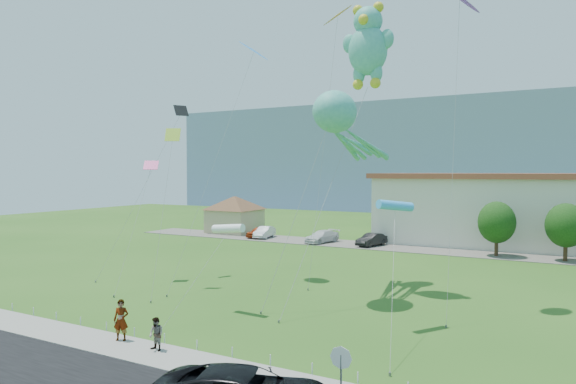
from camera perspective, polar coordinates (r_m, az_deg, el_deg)
The scene contains 25 objects.
ground at distance 27.05m, azimuth -10.00°, elevation -15.81°, with size 160.00×160.00×0.00m, color #295518.
sidewalk at distance 25.06m, azimuth -14.12°, elevation -17.20°, with size 80.00×2.50×0.10m, color gray.
parking_strip at distance 57.96m, azimuth 12.31°, elevation -6.07°, with size 70.00×6.00×0.06m, color #59544C.
hill_ridge at distance 141.02m, azimuth 22.18°, elevation 3.77°, with size 160.00×50.00×25.00m, color gray.
pavilion at distance 70.76m, azimuth -5.94°, elevation -2.09°, with size 9.20×9.20×5.00m.
stop_sign at distance 18.36m, azimuth 5.91°, elevation -18.51°, with size 0.80×0.07×2.50m.
rope_fence at distance 26.02m, azimuth -11.86°, elevation -15.98°, with size 26.05×0.05×0.50m.
tree_near at distance 54.61m, azimuth 22.18°, elevation -3.15°, with size 3.60×3.60×5.47m.
tree_mid at distance 54.27m, azimuth 28.49°, elevation -3.29°, with size 3.60×3.60×5.47m.
pedestrian_left at distance 27.16m, azimuth -18.06°, elevation -13.37°, with size 0.73×0.48×2.01m, color gray.
pedestrian_right at distance 25.33m, azimuth -14.44°, elevation -15.05°, with size 0.75×0.58×1.54m, color gray.
parked_car_red at distance 65.20m, azimuth -3.19°, elevation -4.45°, with size 1.64×4.08×1.39m, color #B53B16.
parked_car_silver at distance 64.85m, azimuth -2.63°, elevation -4.47°, with size 1.50×4.31×1.42m, color silver.
parked_car_white at distance 60.58m, azimuth 3.79°, elevation -4.95°, with size 1.99×4.90×1.42m, color silver.
parked_car_black at distance 58.50m, azimuth 9.26°, elevation -5.24°, with size 1.49×4.27×1.41m, color black.
octopus_kite at distance 34.65m, azimuth 5.99°, elevation 7.52°, with size 3.82×11.69×13.62m.
teddy_bear_kite at distance 37.95m, azimuth 8.85°, elevation 15.93°, with size 3.76×11.55×20.19m.
small_kite_black at distance 42.85m, azimuth -12.87°, elevation 6.65°, with size 4.05×6.70×13.81m.
small_kite_white at distance 30.75m, azimuth -6.70°, elevation -4.11°, with size 1.16×6.13×5.44m.
small_kite_orange at distance 41.85m, azimuth 5.46°, elevation 18.33°, with size 1.80×5.67×21.20m.
small_kite_blue at distance 42.11m, azimuth -4.06°, elevation 14.87°, with size 2.19×9.64×18.72m.
small_kite_cyan at distance 28.19m, azimuth 11.81°, elevation -1.60°, with size 2.20×8.00×6.99m.
small_kite_yellow at distance 38.18m, azimuth -12.92°, elevation 4.41°, with size 3.05×5.59×11.53m.
small_kite_pink at distance 40.80m, azimuth -15.33°, elevation 1.59°, with size 2.86×6.56×9.32m.
small_kite_purple at distance 35.72m, azimuth 18.51°, elevation 19.16°, with size 1.80×6.55×20.01m.
Camera 1 is at (16.13, -20.04, 8.37)m, focal length 32.00 mm.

